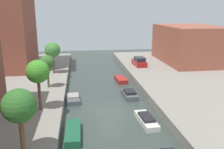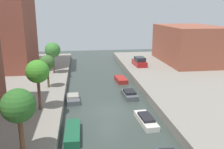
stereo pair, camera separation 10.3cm
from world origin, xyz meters
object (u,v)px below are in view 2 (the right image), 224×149
street_tree_2 (37,72)px  moored_boat_right_2 (146,120)px  parked_car (139,62)px  moored_boat_left_3 (73,99)px  moored_boat_right_3 (129,94)px  low_block_right (189,44)px  street_tree_3 (47,63)px  moored_boat_left_2 (73,133)px  moored_boat_right_4 (121,80)px  street_tree_1 (18,106)px  street_tree_4 (53,50)px

street_tree_2 → moored_boat_right_2: (10.43, -2.56, -4.58)m
parked_car → moored_boat_left_3: bearing=-130.0°
moored_boat_right_2 → moored_boat_right_3: bearing=91.0°
parked_car → moored_boat_right_2: size_ratio=1.02×
low_block_right → street_tree_3: (-25.19, -13.08, -0.21)m
street_tree_3 → low_block_right: bearing=27.4°
moored_boat_left_2 → moored_boat_left_3: bearing=90.8°
low_block_right → moored_boat_right_2: bearing=-122.8°
moored_boat_right_3 → moored_boat_right_4: bearing=89.0°
street_tree_3 → moored_boat_right_4: bearing=24.0°
parked_car → moored_boat_right_4: bearing=-125.5°
moored_boat_right_4 → low_block_right: bearing=29.8°
moored_boat_right_4 → street_tree_3: bearing=-156.0°
moored_boat_left_3 → moored_boat_left_2: bearing=-89.2°
street_tree_3 → parked_car: bearing=36.2°
street_tree_2 → street_tree_3: (0.00, 7.27, -0.65)m
street_tree_3 → moored_boat_right_4: 12.07m
moored_boat_right_4 → moored_boat_right_3: bearing=-91.0°
street_tree_1 → moored_boat_right_3: 17.03m
low_block_right → moored_boat_right_4: size_ratio=4.33×
street_tree_2 → street_tree_4: size_ratio=1.03×
street_tree_4 → moored_boat_right_2: street_tree_4 is taller
parked_car → moored_boat_right_4: (-4.49, -6.29, -1.36)m
low_block_right → street_tree_2: size_ratio=2.97×
street_tree_2 → moored_boat_left_2: size_ratio=1.19×
street_tree_2 → street_tree_4: street_tree_2 is taller
low_block_right → street_tree_1: low_block_right is taller
street_tree_4 → parked_car: 15.61m
street_tree_1 → street_tree_2: size_ratio=0.94×
moored_boat_right_3 → moored_boat_right_4: 7.07m
street_tree_3 → parked_car: (14.91, 10.93, -2.58)m
street_tree_2 → moored_boat_left_3: street_tree_2 is taller
street_tree_4 → moored_boat_right_3: size_ratio=1.41×
street_tree_3 → street_tree_4: street_tree_4 is taller
parked_car → moored_boat_right_4: parked_car is taller
street_tree_1 → street_tree_4: (0.00, 22.76, 0.13)m
street_tree_3 → street_tree_2: bearing=-90.0°
street_tree_1 → street_tree_2: (0.00, 8.06, 0.33)m
street_tree_4 → moored_boat_right_2: (10.43, -17.26, -4.39)m
street_tree_1 → moored_boat_right_2: size_ratio=1.14×
street_tree_1 → street_tree_2: street_tree_2 is taller
street_tree_4 → moored_boat_left_2: street_tree_4 is taller
moored_boat_left_2 → moored_boat_right_2: 7.30m
street_tree_4 → moored_boat_right_3: 14.90m
street_tree_3 → moored_boat_right_3: bearing=-13.3°
street_tree_4 → moored_boat_left_3: (3.20, -10.44, -4.37)m
street_tree_1 → parked_car: bearing=60.4°
street_tree_3 → street_tree_4: bearing=90.0°
street_tree_3 → moored_boat_right_3: (10.30, -2.43, -3.87)m
low_block_right → moored_boat_left_2: low_block_right is taller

